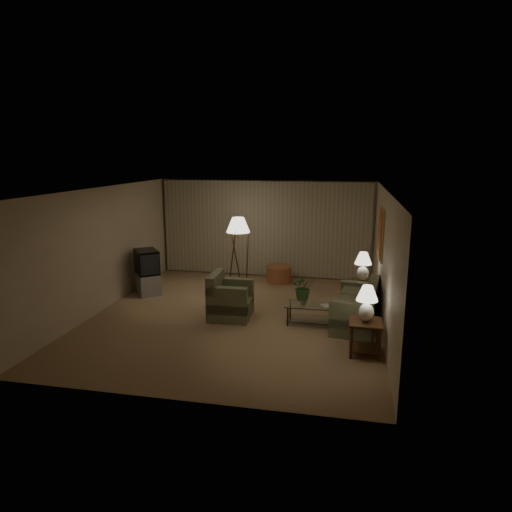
{
  "coord_description": "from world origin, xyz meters",
  "views": [
    {
      "loc": [
        2.27,
        -9.0,
        3.4
      ],
      "look_at": [
        0.32,
        0.6,
        1.2
      ],
      "focal_mm": 32.0,
      "sensor_mm": 36.0,
      "label": 1
    }
  ],
  "objects_px": {
    "coffee_table": "(310,311)",
    "tv_cabinet": "(148,283)",
    "ottoman": "(279,274)",
    "armchair": "(231,300)",
    "side_table_near": "(365,332)",
    "sofa": "(355,309)",
    "floor_lamp": "(238,251)",
    "table_lamp_near": "(367,300)",
    "side_table_far": "(362,289)",
    "table_lamp_far": "(363,264)",
    "vase": "(303,300)",
    "crt_tv": "(147,262)"
  },
  "relations": [
    {
      "from": "coffee_table",
      "to": "floor_lamp",
      "type": "bearing_deg",
      "value": 132.54
    },
    {
      "from": "armchair",
      "to": "coffee_table",
      "type": "distance_m",
      "value": 1.69
    },
    {
      "from": "tv_cabinet",
      "to": "ottoman",
      "type": "relative_size",
      "value": 1.42
    },
    {
      "from": "side_table_far",
      "to": "side_table_near",
      "type": "bearing_deg",
      "value": -90.0
    },
    {
      "from": "table_lamp_far",
      "to": "tv_cabinet",
      "type": "height_order",
      "value": "table_lamp_far"
    },
    {
      "from": "tv_cabinet",
      "to": "vase",
      "type": "height_order",
      "value": "vase"
    },
    {
      "from": "sofa",
      "to": "armchair",
      "type": "bearing_deg",
      "value": -81.45
    },
    {
      "from": "side_table_near",
      "to": "armchair",
      "type": "bearing_deg",
      "value": 154.36
    },
    {
      "from": "table_lamp_near",
      "to": "ottoman",
      "type": "bearing_deg",
      "value": 116.96
    },
    {
      "from": "coffee_table",
      "to": "tv_cabinet",
      "type": "distance_m",
      "value": 4.37
    },
    {
      "from": "side_table_far",
      "to": "coffee_table",
      "type": "height_order",
      "value": "side_table_far"
    },
    {
      "from": "side_table_far",
      "to": "floor_lamp",
      "type": "height_order",
      "value": "floor_lamp"
    },
    {
      "from": "sofa",
      "to": "table_lamp_near",
      "type": "height_order",
      "value": "table_lamp_near"
    },
    {
      "from": "armchair",
      "to": "ottoman",
      "type": "xyz_separation_m",
      "value": [
        0.59,
        2.89,
        -0.16
      ]
    },
    {
      "from": "armchair",
      "to": "tv_cabinet",
      "type": "relative_size",
      "value": 1.02
    },
    {
      "from": "sofa",
      "to": "armchair",
      "type": "relative_size",
      "value": 1.89
    },
    {
      "from": "table_lamp_far",
      "to": "armchair",
      "type": "bearing_deg",
      "value": -154.74
    },
    {
      "from": "table_lamp_far",
      "to": "coffee_table",
      "type": "xyz_separation_m",
      "value": [
        -1.04,
        -1.35,
        -0.71
      ]
    },
    {
      "from": "side_table_far",
      "to": "vase",
      "type": "height_order",
      "value": "side_table_far"
    },
    {
      "from": "side_table_far",
      "to": "vase",
      "type": "relative_size",
      "value": 3.73
    },
    {
      "from": "side_table_far",
      "to": "tv_cabinet",
      "type": "relative_size",
      "value": 0.64
    },
    {
      "from": "sofa",
      "to": "side_table_far",
      "type": "height_order",
      "value": "sofa"
    },
    {
      "from": "table_lamp_near",
      "to": "vase",
      "type": "distance_m",
      "value": 1.79
    },
    {
      "from": "floor_lamp",
      "to": "ottoman",
      "type": "height_order",
      "value": "floor_lamp"
    },
    {
      "from": "armchair",
      "to": "floor_lamp",
      "type": "bearing_deg",
      "value": 7.28
    },
    {
      "from": "side_table_far",
      "to": "crt_tv",
      "type": "height_order",
      "value": "crt_tv"
    },
    {
      "from": "sofa",
      "to": "crt_tv",
      "type": "bearing_deg",
      "value": -96.14
    },
    {
      "from": "side_table_far",
      "to": "sofa",
      "type": "bearing_deg",
      "value": -96.84
    },
    {
      "from": "sofa",
      "to": "ottoman",
      "type": "height_order",
      "value": "sofa"
    },
    {
      "from": "tv_cabinet",
      "to": "floor_lamp",
      "type": "distance_m",
      "value": 2.4
    },
    {
      "from": "crt_tv",
      "to": "side_table_near",
      "type": "bearing_deg",
      "value": 26.16
    },
    {
      "from": "table_lamp_near",
      "to": "tv_cabinet",
      "type": "distance_m",
      "value": 5.86
    },
    {
      "from": "armchair",
      "to": "side_table_near",
      "type": "distance_m",
      "value": 3.03
    },
    {
      "from": "tv_cabinet",
      "to": "floor_lamp",
      "type": "relative_size",
      "value": 0.51
    },
    {
      "from": "side_table_near",
      "to": "ottoman",
      "type": "xyz_separation_m",
      "value": [
        -2.14,
        4.2,
        -0.2
      ]
    },
    {
      "from": "coffee_table",
      "to": "vase",
      "type": "bearing_deg",
      "value": 180.0
    },
    {
      "from": "tv_cabinet",
      "to": "table_lamp_near",
      "type": "bearing_deg",
      "value": 26.16
    },
    {
      "from": "armchair",
      "to": "tv_cabinet",
      "type": "height_order",
      "value": "armchair"
    },
    {
      "from": "floor_lamp",
      "to": "vase",
      "type": "xyz_separation_m",
      "value": [
        1.89,
        -2.23,
        -0.47
      ]
    },
    {
      "from": "coffee_table",
      "to": "ottoman",
      "type": "height_order",
      "value": "ottoman"
    },
    {
      "from": "armchair",
      "to": "side_table_near",
      "type": "bearing_deg",
      "value": -117.62
    },
    {
      "from": "floor_lamp",
      "to": "ottoman",
      "type": "xyz_separation_m",
      "value": [
        0.95,
        0.72,
        -0.74
      ]
    },
    {
      "from": "sofa",
      "to": "side_table_near",
      "type": "distance_m",
      "value": 1.36
    },
    {
      "from": "side_table_far",
      "to": "floor_lamp",
      "type": "xyz_separation_m",
      "value": [
        -3.09,
        0.88,
        0.57
      ]
    },
    {
      "from": "side_table_near",
      "to": "vase",
      "type": "bearing_deg",
      "value": 133.61
    },
    {
      "from": "table_lamp_far",
      "to": "table_lamp_near",
      "type": "bearing_deg",
      "value": -90.0
    },
    {
      "from": "sofa",
      "to": "floor_lamp",
      "type": "bearing_deg",
      "value": -118.26
    },
    {
      "from": "coffee_table",
      "to": "floor_lamp",
      "type": "distance_m",
      "value": 3.1
    },
    {
      "from": "sofa",
      "to": "side_table_near",
      "type": "bearing_deg",
      "value": 14.02
    },
    {
      "from": "armchair",
      "to": "table_lamp_far",
      "type": "relative_size",
      "value": 1.45
    }
  ]
}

